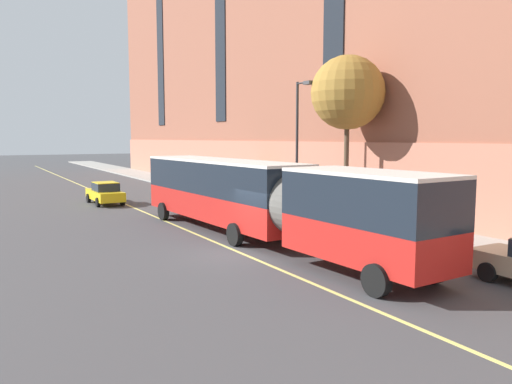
% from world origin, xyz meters
% --- Properties ---
extents(ground_plane, '(260.00, 260.00, 0.00)m').
position_xyz_m(ground_plane, '(0.00, 0.00, 0.00)').
color(ground_plane, '#424244').
extents(sidewalk, '(4.24, 160.00, 0.15)m').
position_xyz_m(sidewalk, '(8.93, 3.00, 0.07)').
color(sidewalk, '#9E9B93').
rests_on(sidewalk, ground).
extents(city_bus, '(3.67, 19.86, 3.58)m').
position_xyz_m(city_bus, '(1.54, 1.59, 2.08)').
color(city_bus, red).
rests_on(city_bus, ground).
extents(parked_car_navy_2, '(2.06, 4.76, 1.56)m').
position_xyz_m(parked_car_navy_2, '(5.61, 4.14, 0.79)').
color(parked_car_navy_2, navy).
rests_on(parked_car_navy_2, ground).
extents(taxi_cab, '(1.95, 4.56, 1.56)m').
position_xyz_m(taxi_cab, '(-1.35, 18.07, 0.78)').
color(taxi_cab, yellow).
rests_on(taxi_cab, ground).
extents(street_tree_mid_block, '(4.17, 4.17, 9.14)m').
position_xyz_m(street_tree_mid_block, '(9.19, 4.62, 7.18)').
color(street_tree_mid_block, brown).
rests_on(street_tree_mid_block, sidewalk).
extents(street_lamp, '(0.36, 1.48, 7.77)m').
position_xyz_m(street_lamp, '(7.41, 6.81, 4.84)').
color(street_lamp, '#2D2D30').
rests_on(street_lamp, sidewalk).
extents(lane_centerline, '(0.16, 140.00, 0.01)m').
position_xyz_m(lane_centerline, '(-0.16, 3.00, 0.00)').
color(lane_centerline, '#E0D66B').
rests_on(lane_centerline, ground).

